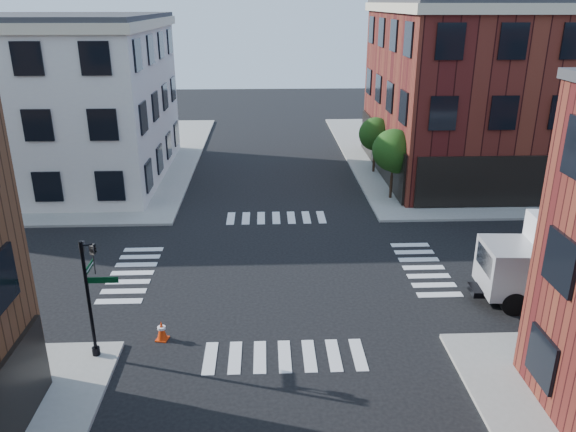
{
  "coord_description": "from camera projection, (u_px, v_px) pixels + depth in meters",
  "views": [
    {
      "loc": [
        -0.6,
        -24.21,
        12.08
      ],
      "look_at": [
        0.45,
        0.77,
        2.5
      ],
      "focal_mm": 35.0,
      "sensor_mm": 36.0,
      "label": 1
    }
  ],
  "objects": [
    {
      "name": "traffic_cone",
      "position": [
        162.0,
        331.0,
        21.29
      ],
      "size": [
        0.52,
        0.52,
        0.8
      ],
      "rotation": [
        0.0,
        0.0,
        -0.22
      ],
      "color": "red",
      "rests_on": "ground"
    },
    {
      "name": "ground",
      "position": [
        279.0,
        270.0,
        26.93
      ],
      "size": [
        120.0,
        120.0,
        0.0
      ],
      "primitive_type": "plane",
      "color": "black",
      "rests_on": "ground"
    },
    {
      "name": "building_ne",
      "position": [
        556.0,
        91.0,
        40.51
      ],
      "size": [
        25.0,
        16.0,
        12.0
      ],
      "primitive_type": "cube",
      "color": "#401010",
      "rests_on": "ground"
    },
    {
      "name": "tree_far",
      "position": [
        376.0,
        136.0,
        41.1
      ],
      "size": [
        2.43,
        2.43,
        4.07
      ],
      "color": "black",
      "rests_on": "ground"
    },
    {
      "name": "sidewalk_ne",
      "position": [
        521.0,
        154.0,
        47.31
      ],
      "size": [
        30.0,
        30.0,
        0.15
      ],
      "primitive_type": "cube",
      "color": "gray",
      "rests_on": "ground"
    },
    {
      "name": "tree_near",
      "position": [
        394.0,
        153.0,
        35.4
      ],
      "size": [
        2.69,
        2.69,
        4.49
      ],
      "color": "black",
      "rests_on": "ground"
    },
    {
      "name": "building_nw",
      "position": [
        1.0,
        102.0,
        39.15
      ],
      "size": [
        22.0,
        16.0,
        11.0
      ],
      "primitive_type": "cube",
      "color": "silver",
      "rests_on": "ground"
    },
    {
      "name": "sidewalk_nw",
      "position": [
        15.0,
        159.0,
        45.68
      ],
      "size": [
        30.0,
        30.0,
        0.15
      ],
      "primitive_type": "cube",
      "color": "gray",
      "rests_on": "ground"
    },
    {
      "name": "signal_pole",
      "position": [
        90.0,
        286.0,
        19.42
      ],
      "size": [
        1.29,
        1.24,
        4.6
      ],
      "color": "black",
      "rests_on": "ground"
    }
  ]
}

